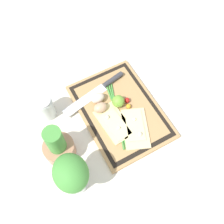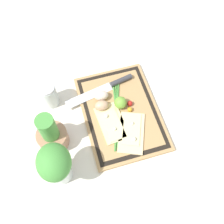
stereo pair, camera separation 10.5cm
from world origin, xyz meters
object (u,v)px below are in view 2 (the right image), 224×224
Objects in this scene: pizza_slice_near at (132,132)px; knife at (110,85)px; pizza_slice_far at (112,123)px; egg_pink at (102,96)px; herb_pot at (51,135)px; lime at (120,103)px; herb_glass at (56,165)px; egg_brown at (102,106)px; cherry_tomato_red at (130,103)px; sauce_jar at (49,96)px; cherry_tomato_yellow at (130,109)px.

pizza_slice_near is 0.64× the size of knife.
knife is at bearing -14.25° from pizza_slice_far.
pizza_slice_far is 3.08× the size of egg_pink.
herb_pot is (0.05, 0.30, 0.04)m from pizza_slice_near.
herb_glass is at bearing 125.65° from lime.
knife is 0.07m from egg_pink.
cherry_tomato_red is (-0.02, -0.12, -0.01)m from egg_brown.
herb_pot reaches higher than pizza_slice_near.
egg_pink is (0.18, 0.07, 0.02)m from pizza_slice_near.
pizza_slice_near is 3.43× the size of egg_pink.
sauce_jar is (0.11, 0.27, 0.01)m from lime.
pizza_slice_near is at bearing -158.65° from egg_pink.
pizza_slice_near is 0.95× the size of herb_glass.
egg_brown is at bearing 13.52° from pizza_slice_far.
lime reaches higher than pizza_slice_far.
egg_pink reaches higher than cherry_tomato_yellow.
lime is 0.27× the size of herb_pot.
herb_glass is (-0.14, -0.00, 0.06)m from herb_pot.
herb_glass is at bearing 138.29° from knife.
egg_pink is 0.21m from sauce_jar.
knife is at bearing -57.76° from herb_pot.
egg_pink is 0.09m from lime.
cherry_tomato_yellow is (0.09, -0.02, 0.00)m from pizza_slice_near.
knife is (0.17, -0.04, 0.00)m from pizza_slice_far.
pizza_slice_far is 8.78× the size of cherry_tomato_yellow.
knife is 0.12m from cherry_tomato_red.
pizza_slice_near is at bearing -100.36° from herb_pot.
egg_brown is 2.57× the size of cherry_tomato_red.
cherry_tomato_red is at bearing -18.57° from cherry_tomato_yellow.
sauce_jar is at bearing 75.77° from egg_pink.
cherry_tomato_red is 0.34m from herb_pot.
sauce_jar reaches higher than pizza_slice_near.
herb_pot is at bearing 0.54° from herb_glass.
lime is at bearing -75.96° from herb_pot.
herb_glass is at bearing 118.70° from cherry_tomato_yellow.
sauce_jar is 0.55× the size of herb_glass.
herb_glass is (-0.26, 0.23, 0.08)m from egg_pink.
pizza_slice_far is 1.55× the size of sauce_jar.
egg_pink is at bearing 132.33° from knife.
cherry_tomato_red is at bearing -110.23° from sauce_jar.
lime is at bearing -39.39° from pizza_slice_far.
sauce_jar is (0.24, 0.28, 0.03)m from pizza_slice_near.
egg_brown and egg_pink have the same top height.
pizza_slice_near reaches higher than knife.
cherry_tomato_yellow is (-0.03, -0.03, -0.02)m from lime.
pizza_slice_near is at bearing -130.18° from sauce_jar.
egg_brown is at bearing 31.00° from pizza_slice_near.
herb_pot is at bearing 119.55° from egg_pink.
pizza_slice_near and pizza_slice_far have the same top height.
herb_glass is (-0.08, 0.30, 0.10)m from pizza_slice_near.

